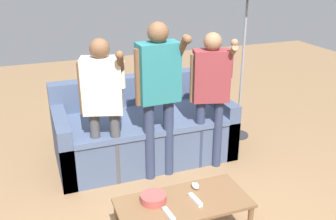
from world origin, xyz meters
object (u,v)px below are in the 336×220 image
object	(u,v)px
coffee_table	(183,207)
couch	(143,130)
player_left	(103,97)
player_right	(211,86)
game_remote_wand_far	(169,214)
game_remote_wand_near	(195,200)
player_center	(159,84)
game_remote_nunchuk	(195,185)
snack_bowl	(153,198)

from	to	relation	value
coffee_table	couch	bearing A→B (deg)	84.88
player_left	player_right	world-z (taller)	player_left
coffee_table	game_remote_wand_far	bearing A→B (deg)	-143.46
couch	game_remote_wand_far	size ratio (longest dim) A/B	12.01
player_right	game_remote_wand_near	world-z (taller)	player_right
game_remote_wand_near	player_right	bearing A→B (deg)	58.84
player_center	game_remote_wand_near	world-z (taller)	player_center
game_remote_nunchuk	player_left	distance (m)	1.19
coffee_table	game_remote_wand_near	size ratio (longest dim) A/B	6.16
game_remote_nunchuk	game_remote_wand_far	world-z (taller)	game_remote_nunchuk
player_right	game_remote_wand_near	xyz separation A→B (m)	(-0.64, -1.05, -0.52)
couch	coffee_table	world-z (taller)	couch
coffee_table	game_remote_nunchuk	size ratio (longest dim) A/B	11.67
snack_bowl	game_remote_wand_near	xyz separation A→B (m)	(0.30, -0.12, -0.01)
snack_bowl	player_right	size ratio (longest dim) A/B	0.14
snack_bowl	player_right	bearing A→B (deg)	44.98
couch	player_center	bearing A→B (deg)	-87.22
player_center	coffee_table	bearing A→B (deg)	-98.94
game_remote_nunchuk	game_remote_wand_far	distance (m)	0.42
couch	game_remote_nunchuk	world-z (taller)	couch
coffee_table	player_center	size ratio (longest dim) A/B	0.64
player_left	player_center	world-z (taller)	player_center
coffee_table	player_right	world-z (taller)	player_right
player_right	game_remote_wand_far	bearing A→B (deg)	-127.86
coffee_table	player_right	bearing A→B (deg)	54.74
player_left	game_remote_nunchuk	bearing A→B (deg)	-60.31
game_remote_nunchuk	player_right	world-z (taller)	player_right
game_remote_wand_near	game_remote_wand_far	distance (m)	0.27
snack_bowl	player_center	distance (m)	1.16
snack_bowl	game_remote_wand_far	world-z (taller)	snack_bowl
game_remote_nunchuk	player_right	size ratio (longest dim) A/B	0.06
snack_bowl	player_right	distance (m)	1.42
snack_bowl	game_remote_wand_near	distance (m)	0.32
player_center	player_right	distance (m)	0.57
coffee_table	player_center	bearing A→B (deg)	81.06
game_remote_nunchuk	player_right	xyz separation A→B (m)	(0.56, 0.88, 0.51)
player_right	snack_bowl	bearing A→B (deg)	-135.02
couch	player_center	xyz separation A→B (m)	(0.02, -0.50, 0.70)
player_center	game_remote_wand_near	bearing A→B (deg)	-94.09
player_right	game_remote_wand_near	bearing A→B (deg)	-121.16
game_remote_wand_near	game_remote_nunchuk	bearing A→B (deg)	65.44
coffee_table	snack_bowl	bearing A→B (deg)	158.77
couch	player_right	bearing A→B (deg)	-40.27
couch	coffee_table	bearing A→B (deg)	-95.12
game_remote_nunchuk	game_remote_wand_far	bearing A→B (deg)	-141.71
game_remote_wand_near	couch	bearing A→B (deg)	88.12
couch	player_center	world-z (taller)	player_center
game_remote_nunchuk	player_left	size ratio (longest dim) A/B	0.06
player_left	game_remote_wand_near	xyz separation A→B (m)	(0.46, -1.10, -0.53)
snack_bowl	player_left	size ratio (longest dim) A/B	0.14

